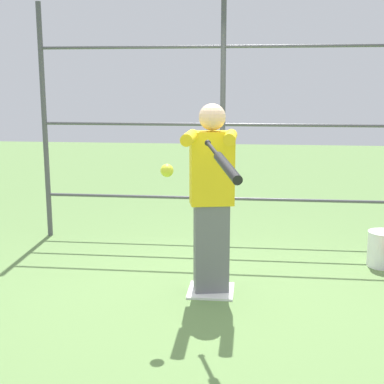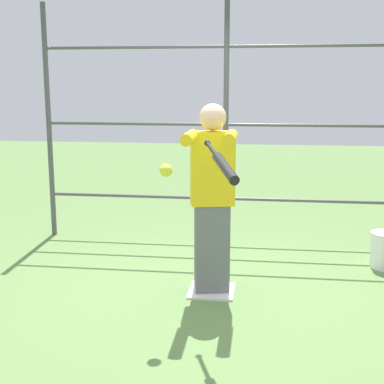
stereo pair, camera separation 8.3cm
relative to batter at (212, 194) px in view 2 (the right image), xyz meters
name	(u,v)px [view 2 (the right image)]	position (x,y,z in m)	size (l,w,h in m)	color
ground_plane	(211,292)	(0.00, -0.02, -0.89)	(24.00, 24.00, 0.00)	#608447
home_plate	(211,291)	(0.00, -0.02, -0.88)	(0.40, 0.40, 0.02)	white
fence_backstop	(226,125)	(0.00, -1.62, 0.47)	(4.24, 0.06, 2.72)	#4C4C51
batter	(212,194)	(0.00, 0.00, 0.00)	(0.42, 0.61, 1.65)	slate
baseball_bat_swinging	(223,164)	(-0.15, 0.91, 0.39)	(0.31, 0.83, 0.20)	black
softball_in_flight	(166,170)	(0.28, 0.64, 0.30)	(0.10, 0.10, 0.10)	yellow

